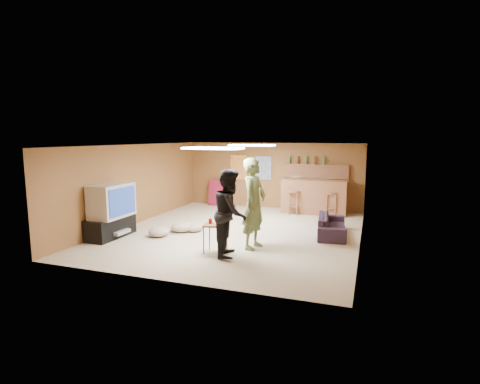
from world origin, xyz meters
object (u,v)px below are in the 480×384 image
(person_olive, at_px, (254,204))
(bar_counter, at_px, (314,196))
(tray_table, at_px, (215,239))
(person_black, at_px, (230,213))
(sofa, at_px, (332,225))
(tv_body, at_px, (112,201))

(person_olive, bearing_deg, bar_counter, -0.27)
(bar_counter, distance_m, tray_table, 4.95)
(person_olive, relative_size, tray_table, 3.22)
(tray_table, bearing_deg, bar_counter, 74.26)
(person_black, xyz_separation_m, sofa, (1.80, 2.31, -0.64))
(sofa, relative_size, tray_table, 2.74)
(person_olive, xyz_separation_m, sofa, (1.50, 1.68, -0.74))
(bar_counter, xyz_separation_m, tray_table, (-1.34, -4.75, -0.24))
(tv_body, bearing_deg, sofa, 21.79)
(person_olive, bearing_deg, person_black, 163.79)
(person_olive, distance_m, person_black, 0.71)
(bar_counter, bearing_deg, person_black, -101.73)
(person_black, bearing_deg, bar_counter, -25.32)
(bar_counter, xyz_separation_m, sofa, (0.81, -2.47, -0.31))
(bar_counter, distance_m, person_olive, 4.23)
(person_olive, bearing_deg, tray_table, 142.37)
(tv_body, xyz_separation_m, tray_table, (2.81, -0.30, -0.59))
(person_olive, distance_m, tray_table, 1.12)
(person_black, distance_m, tray_table, 0.68)
(tv_body, distance_m, person_black, 3.17)
(sofa, xyz_separation_m, tray_table, (-2.15, -2.29, 0.06))
(person_black, relative_size, sofa, 1.06)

